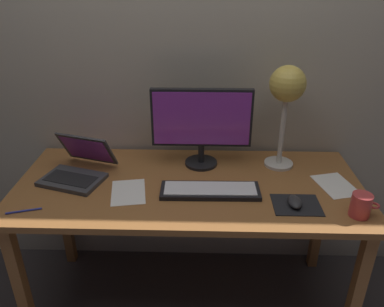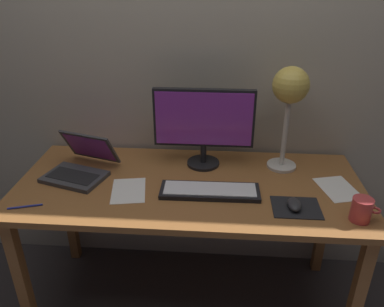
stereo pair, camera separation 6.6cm
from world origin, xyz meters
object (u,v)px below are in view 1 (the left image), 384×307
keyboard_main (210,190)px  mouse (295,202)px  coffee_mug (361,205)px  pen (24,211)px  laptop (79,165)px  monitor (202,122)px  desk_lamp (287,91)px

keyboard_main → mouse: (0.35, -0.09, 0.01)m
coffee_mug → pen: coffee_mug is taller
laptop → mouse: bearing=-13.7°
keyboard_main → laptop: size_ratio=1.24×
monitor → keyboard_main: bearing=-81.0°
keyboard_main → pen: 0.79m
keyboard_main → laptop: (-0.62, 0.15, 0.04)m
laptop → desk_lamp: desk_lamp is taller
desk_lamp → pen: bearing=-158.5°
pen → keyboard_main: bearing=12.3°
laptop → pen: bearing=-114.7°
laptop → coffee_mug: 1.26m
mouse → coffee_mug: coffee_mug is taller
laptop → keyboard_main: bearing=-13.2°
laptop → monitor: bearing=11.9°
laptop → mouse: size_ratio=3.71×
desk_lamp → coffee_mug: size_ratio=4.36×
pen → laptop: bearing=65.3°
monitor → desk_lamp: desk_lamp is taller
laptop → mouse: (0.98, -0.24, -0.03)m
monitor → pen: bearing=-149.0°
mouse → pen: size_ratio=0.69×
monitor → coffee_mug: size_ratio=4.19×
mouse → pen: 1.12m
coffee_mug → mouse: bearing=166.2°
coffee_mug → keyboard_main: bearing=165.8°
monitor → desk_lamp: bearing=0.6°
keyboard_main → laptop: laptop is taller
pen → mouse: bearing=3.9°
keyboard_main → laptop: 0.64m
monitor → coffee_mug: bearing=-33.2°
mouse → desk_lamp: bearing=90.6°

